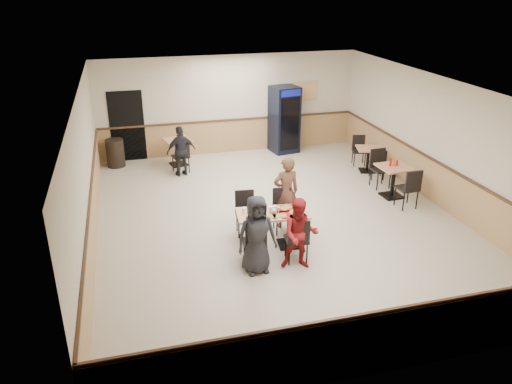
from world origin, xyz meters
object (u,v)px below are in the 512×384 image
object	(u,v)px
side_table_far	(368,156)
pepsi_cooler	(284,120)
side_table_near	(394,177)
diner_woman_left	(257,235)
back_table	(178,148)
diner_woman_right	(300,234)
main_table	(272,224)
lone_diner	(181,151)
diner_man_opposite	(286,192)
trash_bin	(115,153)

from	to	relation	value
side_table_far	pepsi_cooler	world-z (taller)	pepsi_cooler
side_table_near	diner_woman_left	bearing A→B (deg)	-149.62
back_table	pepsi_cooler	xyz separation A→B (m)	(3.38, 0.39, 0.52)
side_table_far	back_table	xyz separation A→B (m)	(-5.12, 1.94, 0.05)
diner_woman_right	back_table	distance (m)	6.46
main_table	lone_diner	world-z (taller)	lone_diner
diner_woman_left	lone_diner	xyz separation A→B (m)	(-0.71, 5.31, -0.06)
diner_woman_right	back_table	size ratio (longest dim) A/B	1.64
diner_woman_left	side_table_far	size ratio (longest dim) A/B	1.90
lone_diner	side_table_near	size ratio (longest dim) A/B	1.74
diner_man_opposite	back_table	size ratio (longest dim) A/B	1.87
lone_diner	trash_bin	distance (m)	2.17
back_table	diner_woman_left	bearing A→B (deg)	-83.44
lone_diner	pepsi_cooler	xyz separation A→B (m)	(3.38, 1.27, 0.33)
side_table_far	pepsi_cooler	distance (m)	2.96
side_table_near	back_table	xyz separation A→B (m)	(-4.90, 3.73, -0.02)
side_table_near	side_table_far	distance (m)	1.80
diner_woman_right	back_table	bearing A→B (deg)	117.99
side_table_far	trash_bin	size ratio (longest dim) A/B	0.99
diner_woman_left	diner_man_opposite	world-z (taller)	diner_man_opposite
diner_man_opposite	side_table_far	size ratio (longest dim) A/B	2.02
diner_man_opposite	side_table_near	bearing A→B (deg)	-169.15
lone_diner	trash_bin	bearing A→B (deg)	-47.18
diner_woman_right	side_table_near	size ratio (longest dim) A/B	1.75
diner_woman_left	trash_bin	world-z (taller)	diner_woman_left
side_table_near	lone_diner	bearing A→B (deg)	149.78
diner_woman_left	side_table_near	world-z (taller)	diner_woman_left
diner_man_opposite	lone_diner	bearing A→B (deg)	-68.12
diner_man_opposite	back_table	distance (m)	4.92
diner_woman_right	side_table_near	xyz separation A→B (m)	(3.38, 2.54, -0.17)
diner_woman_left	lone_diner	size ratio (longest dim) A/B	1.08
main_table	diner_woman_right	world-z (taller)	diner_woman_right
pepsi_cooler	main_table	bearing A→B (deg)	-120.00
diner_man_opposite	back_table	bearing A→B (deg)	-72.61
main_table	diner_woman_right	bearing A→B (deg)	-67.62
diner_man_opposite	side_table_far	distance (m)	4.23
diner_woman_left	trash_bin	size ratio (longest dim) A/B	1.88
side_table_far	trash_bin	world-z (taller)	trash_bin
lone_diner	back_table	distance (m)	0.89
diner_man_opposite	trash_bin	world-z (taller)	diner_man_opposite
side_table_near	side_table_far	size ratio (longest dim) A/B	1.01
diner_woman_right	side_table_far	world-z (taller)	diner_woman_right
side_table_near	pepsi_cooler	distance (m)	4.42
main_table	diner_man_opposite	distance (m)	1.02
trash_bin	main_table	bearing A→B (deg)	-62.09
lone_diner	side_table_far	distance (m)	5.23
main_table	trash_bin	distance (m)	6.48
diner_woman_right	diner_man_opposite	world-z (taller)	diner_man_opposite
main_table	trash_bin	size ratio (longest dim) A/B	1.85
diner_man_opposite	lone_diner	size ratio (longest dim) A/B	1.15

